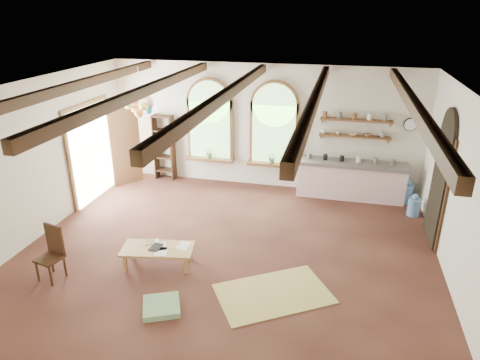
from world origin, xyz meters
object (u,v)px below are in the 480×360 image
(kitchen_counter, at_px, (350,180))
(side_chair, at_px, (52,264))
(coffee_table, at_px, (158,250))
(balloon_cluster, at_px, (141,103))

(kitchen_counter, distance_m, side_chair, 7.00)
(side_chair, bearing_deg, kitchen_counter, 43.28)
(kitchen_counter, bearing_deg, coffee_table, -130.72)
(kitchen_counter, bearing_deg, balloon_cluster, -169.44)
(kitchen_counter, height_order, balloon_cluster, balloon_cluster)
(balloon_cluster, bearing_deg, side_chair, -90.64)
(coffee_table, distance_m, side_chair, 1.85)
(kitchen_counter, relative_size, side_chair, 2.70)
(coffee_table, distance_m, balloon_cluster, 3.99)
(kitchen_counter, relative_size, balloon_cluster, 2.36)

